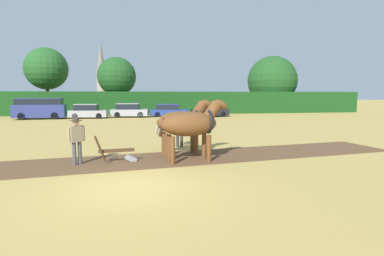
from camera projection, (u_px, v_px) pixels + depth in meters
ground_plane at (131, 187)px, 8.30m from camera, size 240.00×240.00×0.00m
plowed_furrow_strip at (78, 165)px, 10.97m from camera, size 27.20×6.36×0.01m
hedgerow at (137, 103)px, 38.62m from camera, size 62.50×1.96×2.93m
tree_left at (46, 69)px, 39.98m from camera, size 5.58×5.58×8.78m
tree_center_left at (117, 76)px, 40.04m from camera, size 5.11×5.11×7.52m
tree_center at (272, 81)px, 44.92m from camera, size 7.34×7.34×8.26m
church_spire at (101, 71)px, 71.57m from camera, size 2.39×2.39×15.55m
draft_horse_lead_left at (192, 124)px, 11.40m from camera, size 2.83×1.26×2.44m
draft_horse_lead_right at (182, 122)px, 12.69m from camera, size 2.66×1.24×2.42m
plow at (120, 154)px, 11.38m from camera, size 1.60×0.53×1.13m
farmer_at_plow at (76, 137)px, 10.91m from camera, size 0.53×0.47×1.72m
farmer_beside_team at (179, 126)px, 14.52m from camera, size 0.56×0.48×1.75m
parked_van at (40, 108)px, 31.19m from camera, size 5.12×2.28×2.19m
parked_car_left at (88, 112)px, 32.23m from camera, size 4.03×1.99×1.53m
parked_car_center_left at (129, 111)px, 33.73m from camera, size 4.28×2.31×1.56m
parked_car_center at (169, 111)px, 34.65m from camera, size 4.55×2.58×1.45m
parked_car_center_right at (209, 110)px, 34.50m from camera, size 4.27×2.22×1.52m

